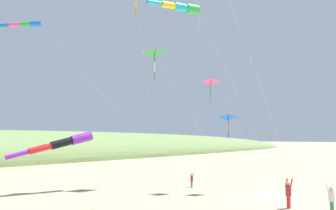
{
  "coord_description": "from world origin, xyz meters",
  "views": [
    {
      "loc": [
        -11.75,
        25.29,
        4.6
      ],
      "look_at": [
        5.48,
        6.25,
        7.08
      ],
      "focal_mm": 35.5,
      "sensor_mm": 36.0,
      "label": 1
    }
  ],
  "objects_px": {
    "person_child_grey_jacket": "(331,198)",
    "kite_windsock_green_low_center": "(63,143)",
    "person_adult_flyer": "(288,192)",
    "person_child_green_jacket": "(192,179)",
    "kite_delta_black_fish_shape": "(228,118)",
    "kite_delta_orange_high_right": "(155,53)",
    "kite_windsock_striped_overhead": "(18,25)",
    "kite_windsock_yellow_midlevel": "(181,7)",
    "kite_delta_teal_far_right": "(211,82)"
  },
  "relations": [
    {
      "from": "person_child_green_jacket",
      "to": "kite_windsock_striped_overhead",
      "type": "relative_size",
      "value": 0.08
    },
    {
      "from": "kite_delta_black_fish_shape",
      "to": "kite_windsock_striped_overhead",
      "type": "xyz_separation_m",
      "value": [
        18.27,
        10.38,
        9.8
      ]
    },
    {
      "from": "kite_delta_black_fish_shape",
      "to": "kite_windsock_yellow_midlevel",
      "type": "relative_size",
      "value": 0.45
    },
    {
      "from": "person_adult_flyer",
      "to": "kite_windsock_striped_overhead",
      "type": "height_order",
      "value": "kite_windsock_striped_overhead"
    },
    {
      "from": "kite_delta_orange_high_right",
      "to": "kite_delta_black_fish_shape",
      "type": "distance_m",
      "value": 9.94
    },
    {
      "from": "person_adult_flyer",
      "to": "kite_windsock_striped_overhead",
      "type": "bearing_deg",
      "value": 16.82
    },
    {
      "from": "person_child_grey_jacket",
      "to": "kite_windsock_yellow_midlevel",
      "type": "distance_m",
      "value": 16.07
    },
    {
      "from": "kite_delta_teal_far_right",
      "to": "kite_windsock_green_low_center",
      "type": "bearing_deg",
      "value": 45.57
    },
    {
      "from": "person_adult_flyer",
      "to": "person_child_grey_jacket",
      "type": "xyz_separation_m",
      "value": [
        -2.6,
        -0.05,
        -0.04
      ]
    },
    {
      "from": "person_adult_flyer",
      "to": "kite_windsock_striped_overhead",
      "type": "distance_m",
      "value": 29.74
    },
    {
      "from": "kite_windsock_green_low_center",
      "to": "person_adult_flyer",
      "type": "bearing_deg",
      "value": -159.39
    },
    {
      "from": "person_child_green_jacket",
      "to": "kite_delta_black_fish_shape",
      "type": "height_order",
      "value": "kite_delta_black_fish_shape"
    },
    {
      "from": "person_adult_flyer",
      "to": "kite_delta_black_fish_shape",
      "type": "relative_size",
      "value": 0.28
    },
    {
      "from": "kite_windsock_green_low_center",
      "to": "kite_delta_black_fish_shape",
      "type": "distance_m",
      "value": 14.31
    },
    {
      "from": "person_adult_flyer",
      "to": "kite_delta_teal_far_right",
      "type": "bearing_deg",
      "value": -19.51
    },
    {
      "from": "person_child_grey_jacket",
      "to": "kite_delta_orange_high_right",
      "type": "height_order",
      "value": "kite_delta_orange_high_right"
    },
    {
      "from": "person_adult_flyer",
      "to": "kite_delta_black_fish_shape",
      "type": "bearing_deg",
      "value": -25.18
    },
    {
      "from": "kite_delta_orange_high_right",
      "to": "kite_windsock_striped_overhead",
      "type": "relative_size",
      "value": 0.75
    },
    {
      "from": "person_child_grey_jacket",
      "to": "kite_windsock_green_low_center",
      "type": "distance_m",
      "value": 20.79
    },
    {
      "from": "kite_windsock_striped_overhead",
      "to": "kite_windsock_green_low_center",
      "type": "bearing_deg",
      "value": -172.11
    },
    {
      "from": "person_child_green_jacket",
      "to": "kite_windsock_green_low_center",
      "type": "relative_size",
      "value": 0.1
    },
    {
      "from": "person_child_grey_jacket",
      "to": "kite_delta_teal_far_right",
      "type": "distance_m",
      "value": 13.83
    },
    {
      "from": "kite_windsock_green_low_center",
      "to": "kite_windsock_striped_overhead",
      "type": "bearing_deg",
      "value": 7.89
    },
    {
      "from": "person_child_grey_jacket",
      "to": "kite_delta_black_fish_shape",
      "type": "xyz_separation_m",
      "value": [
        8.89,
        -2.9,
        5.28
      ]
    },
    {
      "from": "kite_windsock_green_low_center",
      "to": "kite_delta_black_fish_shape",
      "type": "xyz_separation_m",
      "value": [
        -10.64,
        -9.33,
        2.15
      ]
    },
    {
      "from": "kite_delta_black_fish_shape",
      "to": "kite_windsock_yellow_midlevel",
      "type": "height_order",
      "value": "kite_windsock_yellow_midlevel"
    },
    {
      "from": "person_adult_flyer",
      "to": "person_child_grey_jacket",
      "type": "relative_size",
      "value": 1.04
    },
    {
      "from": "person_adult_flyer",
      "to": "person_child_green_jacket",
      "type": "relative_size",
      "value": 1.42
    },
    {
      "from": "person_child_grey_jacket",
      "to": "kite_windsock_yellow_midlevel",
      "type": "height_order",
      "value": "kite_windsock_yellow_midlevel"
    },
    {
      "from": "kite_delta_orange_high_right",
      "to": "kite_windsock_striped_overhead",
      "type": "height_order",
      "value": "kite_windsock_striped_overhead"
    },
    {
      "from": "person_adult_flyer",
      "to": "kite_delta_black_fish_shape",
      "type": "xyz_separation_m",
      "value": [
        6.29,
        -2.96,
        5.24
      ]
    },
    {
      "from": "person_child_green_jacket",
      "to": "person_child_grey_jacket",
      "type": "distance_m",
      "value": 13.14
    },
    {
      "from": "kite_delta_teal_far_right",
      "to": "kite_windsock_yellow_midlevel",
      "type": "relative_size",
      "value": 0.67
    },
    {
      "from": "person_child_green_jacket",
      "to": "kite_windsock_green_low_center",
      "type": "xyz_separation_m",
      "value": [
        6.7,
        9.25,
        3.39
      ]
    },
    {
      "from": "kite_delta_orange_high_right",
      "to": "kite_delta_teal_far_right",
      "type": "height_order",
      "value": "kite_delta_orange_high_right"
    },
    {
      "from": "kite_windsock_green_low_center",
      "to": "kite_windsock_yellow_midlevel",
      "type": "xyz_separation_m",
      "value": [
        -10.89,
        -2.78,
        9.93
      ]
    },
    {
      "from": "kite_delta_orange_high_right",
      "to": "person_child_green_jacket",
      "type": "bearing_deg",
      "value": -154.0
    },
    {
      "from": "person_adult_flyer",
      "to": "person_child_green_jacket",
      "type": "bearing_deg",
      "value": -15.74
    },
    {
      "from": "kite_windsock_green_low_center",
      "to": "kite_delta_teal_far_right",
      "type": "height_order",
      "value": "kite_delta_teal_far_right"
    },
    {
      "from": "kite_windsock_green_low_center",
      "to": "kite_delta_orange_high_right",
      "type": "xyz_separation_m",
      "value": [
        -3.41,
        -7.65,
        8.75
      ]
    },
    {
      "from": "kite_delta_orange_high_right",
      "to": "kite_windsock_striped_overhead",
      "type": "bearing_deg",
      "value": 38.27
    },
    {
      "from": "person_child_green_jacket",
      "to": "kite_windsock_striped_overhead",
      "type": "bearing_deg",
      "value": 35.74
    },
    {
      "from": "kite_delta_orange_high_right",
      "to": "kite_delta_teal_far_right",
      "type": "relative_size",
      "value": 1.35
    },
    {
      "from": "kite_windsock_yellow_midlevel",
      "to": "kite_delta_teal_far_right",
      "type": "bearing_deg",
      "value": -73.55
    },
    {
      "from": "kite_delta_orange_high_right",
      "to": "kite_delta_teal_far_right",
      "type": "distance_m",
      "value": 6.7
    },
    {
      "from": "person_child_green_jacket",
      "to": "kite_windsock_striped_overhead",
      "type": "xyz_separation_m",
      "value": [
        14.33,
        10.31,
        15.34
      ]
    },
    {
      "from": "person_child_green_jacket",
      "to": "kite_delta_orange_high_right",
      "type": "xyz_separation_m",
      "value": [
        3.29,
        1.61,
        12.15
      ]
    },
    {
      "from": "kite_delta_orange_high_right",
      "to": "kite_windsock_yellow_midlevel",
      "type": "height_order",
      "value": "kite_windsock_yellow_midlevel"
    },
    {
      "from": "person_adult_flyer",
      "to": "kite_delta_teal_far_right",
      "type": "height_order",
      "value": "kite_delta_teal_far_right"
    },
    {
      "from": "person_child_grey_jacket",
      "to": "kite_delta_orange_high_right",
      "type": "distance_m",
      "value": 20.06
    }
  ]
}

